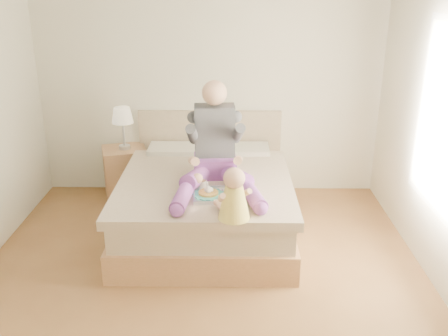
{
  "coord_description": "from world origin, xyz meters",
  "views": [
    {
      "loc": [
        0.24,
        -3.66,
        2.48
      ],
      "look_at": [
        0.19,
        0.73,
        0.79
      ],
      "focal_mm": 40.0,
      "sensor_mm": 36.0,
      "label": 1
    }
  ],
  "objects_px": {
    "bed": "(207,198)",
    "tray": "(219,193)",
    "nightstand": "(126,172)",
    "baby": "(234,198)",
    "adult": "(215,153)"
  },
  "relations": [
    {
      "from": "bed",
      "to": "tray",
      "type": "relative_size",
      "value": 4.55
    },
    {
      "from": "nightstand",
      "to": "baby",
      "type": "distance_m",
      "value": 2.25
    },
    {
      "from": "nightstand",
      "to": "baby",
      "type": "bearing_deg",
      "value": -71.22
    },
    {
      "from": "adult",
      "to": "baby",
      "type": "distance_m",
      "value": 0.83
    },
    {
      "from": "baby",
      "to": "tray",
      "type": "bearing_deg",
      "value": 82.25
    },
    {
      "from": "tray",
      "to": "baby",
      "type": "distance_m",
      "value": 0.47
    },
    {
      "from": "bed",
      "to": "tray",
      "type": "distance_m",
      "value": 0.69
    },
    {
      "from": "bed",
      "to": "baby",
      "type": "distance_m",
      "value": 1.16
    },
    {
      "from": "adult",
      "to": "tray",
      "type": "xyz_separation_m",
      "value": [
        0.04,
        -0.37,
        -0.26
      ]
    },
    {
      "from": "bed",
      "to": "nightstand",
      "type": "distance_m",
      "value": 1.26
    },
    {
      "from": "tray",
      "to": "baby",
      "type": "height_order",
      "value": "baby"
    },
    {
      "from": "adult",
      "to": "baby",
      "type": "xyz_separation_m",
      "value": [
        0.17,
        -0.8,
        -0.11
      ]
    },
    {
      "from": "nightstand",
      "to": "tray",
      "type": "bearing_deg",
      "value": -66.68
    },
    {
      "from": "bed",
      "to": "baby",
      "type": "relative_size",
      "value": 4.91
    },
    {
      "from": "bed",
      "to": "nightstand",
      "type": "relative_size",
      "value": 3.62
    }
  ]
}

